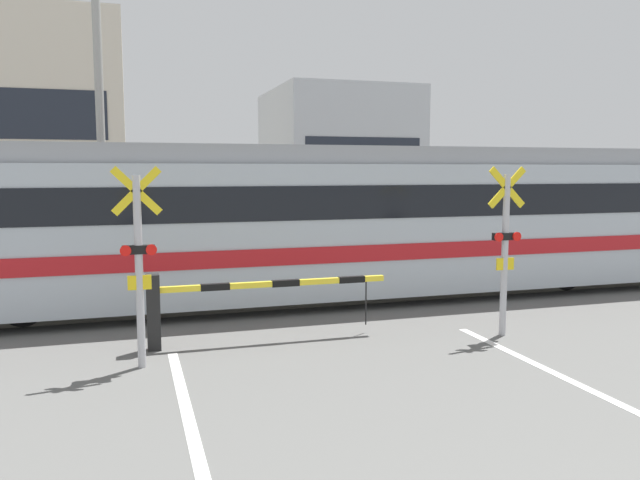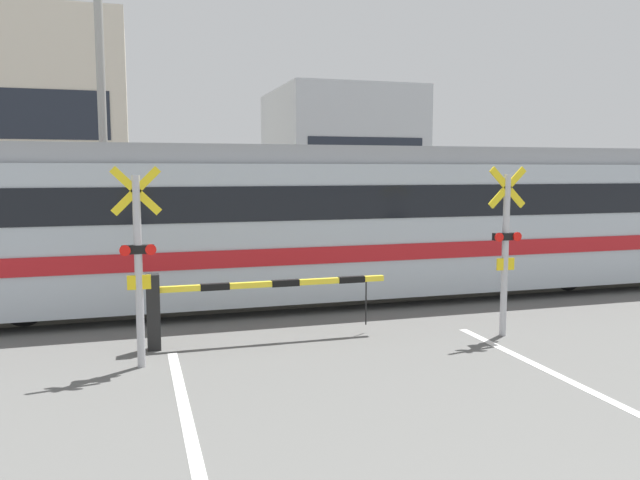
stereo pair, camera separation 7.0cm
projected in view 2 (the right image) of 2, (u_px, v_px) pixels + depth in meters
The scene contains 11 objects.
rail_track_near at pixel (291, 306), 12.46m from camera, with size 50.00×0.10×0.08m.
rail_track_far at pixel (275, 293), 13.82m from camera, with size 50.00×0.10×0.08m.
commuter_train at pixel (321, 219), 13.19m from camera, with size 18.45×2.92×3.23m.
crossing_barrier_near at pixel (217, 298), 9.80m from camera, with size 3.89×0.20×1.18m.
crossing_barrier_far at pixel (325, 248), 16.00m from camera, with size 3.89×0.20×1.18m.
crossing_signal_left at pixel (138, 258), 8.60m from camera, with size 0.68×0.15×2.81m.
crossing_signal_right at pixel (506, 244), 10.26m from camera, with size 0.68×0.15×2.81m.
pedestrian at pixel (208, 235), 17.67m from camera, with size 0.38×0.22×1.60m.
building_left_of_street at pixel (34, 132), 24.07m from camera, with size 6.97×6.74×8.41m.
building_right_of_street at pixel (339, 162), 27.75m from camera, with size 5.72×6.74×6.21m.
utility_pole_streetside at pixel (102, 122), 16.47m from camera, with size 0.22×0.22×8.04m.
Camera 2 is at (-2.95, -1.02, 2.76)m, focal length 35.00 mm.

